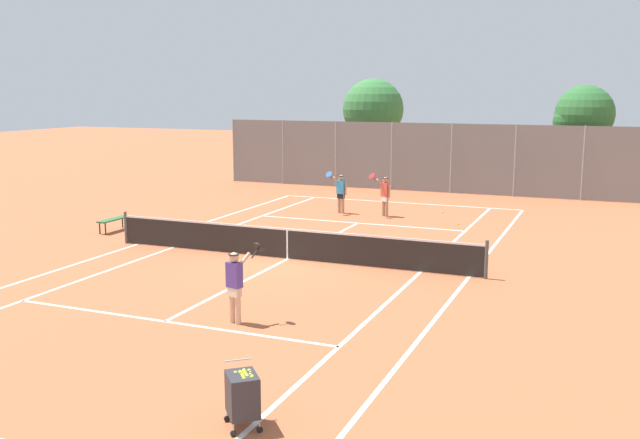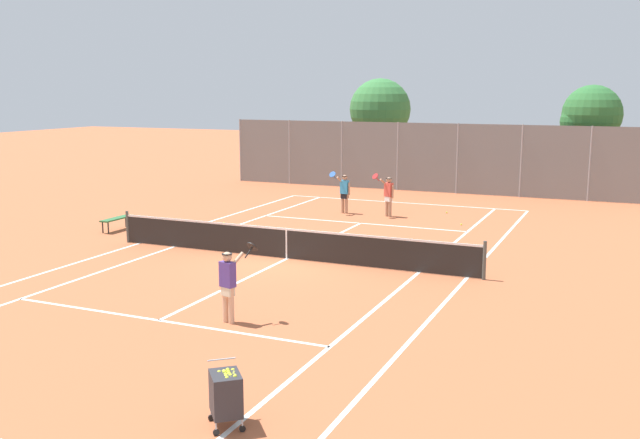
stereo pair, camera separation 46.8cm
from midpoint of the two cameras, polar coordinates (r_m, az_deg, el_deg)
ground_plane at (r=21.67m, az=-2.06°, el=-3.17°), size 120.00×120.00×0.00m
court_line_markings at (r=21.67m, az=-2.06°, el=-3.16°), size 11.10×23.90×0.01m
tennis_net at (r=21.56m, az=-2.07°, el=-1.86°), size 12.00×0.10×1.07m
ball_cart at (r=11.17m, az=-6.31°, el=-13.66°), size 0.76×0.77×0.96m
player_near_side at (r=15.72m, az=-6.50°, el=-4.98°), size 0.80×0.71×1.77m
player_far_left at (r=29.48m, az=2.42°, el=2.28°), size 0.77×0.71×1.77m
player_far_right at (r=28.84m, az=5.95°, el=2.05°), size 0.87×0.67×1.77m
loose_tennis_ball_0 at (r=24.88m, az=0.14°, el=-1.32°), size 0.07×0.07×0.07m
loose_tennis_ball_1 at (r=30.10m, az=10.54°, el=0.56°), size 0.07×0.07×0.07m
loose_tennis_ball_2 at (r=23.88m, az=10.56°, el=-1.99°), size 0.07×0.07×0.07m
loose_tennis_ball_3 at (r=27.51m, az=-7.21°, el=-0.27°), size 0.07×0.07×0.07m
loose_tennis_ball_4 at (r=27.55m, az=11.72°, el=-0.39°), size 0.07×0.07×0.07m
courtside_bench at (r=26.93m, az=-15.46°, el=0.02°), size 0.36×1.50×0.47m
back_fence at (r=36.11m, az=8.92°, el=4.93°), size 21.49×0.08×3.45m
tree_behind_left at (r=40.97m, az=5.05°, el=8.66°), size 3.45×3.45×5.69m
tree_behind_right at (r=36.77m, az=21.09°, el=7.73°), size 2.84×2.80×5.30m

